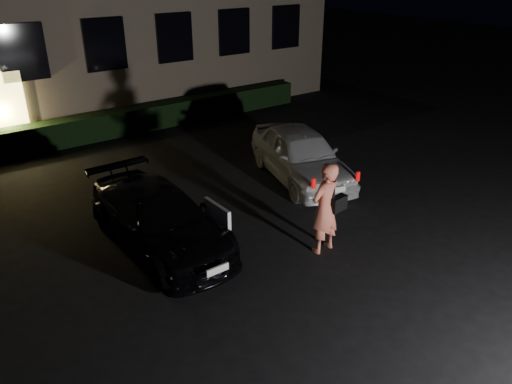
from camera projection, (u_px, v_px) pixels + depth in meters
ground at (332, 270)px, 9.87m from camera, size 80.00×80.00×0.00m
hedge at (119, 123)px, 17.32m from camera, size 15.00×0.70×0.85m
sedan at (159, 218)px, 10.52m from camera, size 1.91×4.46×1.26m
hatch at (301, 154)px, 13.69m from camera, size 2.82×4.51×1.43m
man at (325, 208)px, 10.15m from camera, size 0.85×0.55×1.98m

